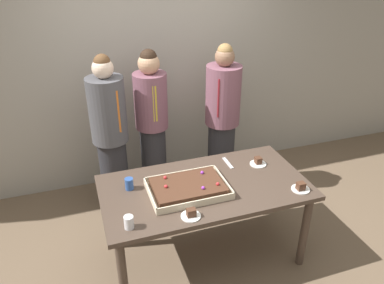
{
  "coord_description": "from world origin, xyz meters",
  "views": [
    {
      "loc": [
        -0.94,
        -2.43,
        2.56
      ],
      "look_at": [
        -0.06,
        0.15,
        1.12
      ],
      "focal_mm": 34.91,
      "sensor_mm": 36.0,
      "label": 1
    }
  ],
  "objects_px": {
    "person_serving_front": "(152,125)",
    "person_green_shirt_behind": "(110,136)",
    "sheet_cake": "(188,188)",
    "party_table": "(205,194)",
    "cake_server_utensil": "(228,163)",
    "plated_slice_near_left": "(191,214)",
    "drink_cup_middle": "(129,184)",
    "drink_cup_nearest": "(129,222)",
    "person_striped_tie_right": "(222,119)",
    "plated_slice_far_left": "(301,188)",
    "plated_slice_near_right": "(258,162)"
  },
  "relations": [
    {
      "from": "drink_cup_middle",
      "to": "person_green_shirt_behind",
      "type": "bearing_deg",
      "value": 92.69
    },
    {
      "from": "drink_cup_nearest",
      "to": "drink_cup_middle",
      "type": "relative_size",
      "value": 1.0
    },
    {
      "from": "cake_server_utensil",
      "to": "sheet_cake",
      "type": "bearing_deg",
      "value": -148.13
    },
    {
      "from": "plated_slice_far_left",
      "to": "cake_server_utensil",
      "type": "distance_m",
      "value": 0.71
    },
    {
      "from": "person_serving_front",
      "to": "person_striped_tie_right",
      "type": "distance_m",
      "value": 0.77
    },
    {
      "from": "drink_cup_nearest",
      "to": "plated_slice_near_right",
      "type": "bearing_deg",
      "value": 20.95
    },
    {
      "from": "party_table",
      "to": "cake_server_utensil",
      "type": "distance_m",
      "value": 0.43
    },
    {
      "from": "sheet_cake",
      "to": "person_serving_front",
      "type": "relative_size",
      "value": 0.38
    },
    {
      "from": "drink_cup_nearest",
      "to": "person_striped_tie_right",
      "type": "distance_m",
      "value": 1.83
    },
    {
      "from": "cake_server_utensil",
      "to": "drink_cup_nearest",
      "type": "bearing_deg",
      "value": -149.89
    },
    {
      "from": "sheet_cake",
      "to": "drink_cup_nearest",
      "type": "distance_m",
      "value": 0.61
    },
    {
      "from": "plated_slice_near_left",
      "to": "person_green_shirt_behind",
      "type": "distance_m",
      "value": 1.38
    },
    {
      "from": "drink_cup_middle",
      "to": "person_serving_front",
      "type": "distance_m",
      "value": 1.04
    },
    {
      "from": "drink_cup_middle",
      "to": "cake_server_utensil",
      "type": "distance_m",
      "value": 0.94
    },
    {
      "from": "cake_server_utensil",
      "to": "person_green_shirt_behind",
      "type": "height_order",
      "value": "person_green_shirt_behind"
    },
    {
      "from": "plated_slice_far_left",
      "to": "plated_slice_near_right",
      "type": "bearing_deg",
      "value": 106.25
    },
    {
      "from": "party_table",
      "to": "person_serving_front",
      "type": "relative_size",
      "value": 1.03
    },
    {
      "from": "cake_server_utensil",
      "to": "person_serving_front",
      "type": "bearing_deg",
      "value": 121.92
    },
    {
      "from": "party_table",
      "to": "plated_slice_far_left",
      "type": "relative_size",
      "value": 11.58
    },
    {
      "from": "person_serving_front",
      "to": "person_green_shirt_behind",
      "type": "bearing_deg",
      "value": -74.69
    },
    {
      "from": "plated_slice_far_left",
      "to": "cake_server_utensil",
      "type": "xyz_separation_m",
      "value": [
        -0.4,
        0.58,
        -0.02
      ]
    },
    {
      "from": "person_striped_tie_right",
      "to": "drink_cup_nearest",
      "type": "bearing_deg",
      "value": -8.43
    },
    {
      "from": "drink_cup_nearest",
      "to": "person_striped_tie_right",
      "type": "relative_size",
      "value": 0.06
    },
    {
      "from": "plated_slice_near_left",
      "to": "plated_slice_near_right",
      "type": "xyz_separation_m",
      "value": [
        0.82,
        0.52,
        -0.0
      ]
    },
    {
      "from": "plated_slice_near_right",
      "to": "person_serving_front",
      "type": "relative_size",
      "value": 0.09
    },
    {
      "from": "plated_slice_far_left",
      "to": "person_green_shirt_behind",
      "type": "relative_size",
      "value": 0.09
    },
    {
      "from": "sheet_cake",
      "to": "person_green_shirt_behind",
      "type": "xyz_separation_m",
      "value": [
        -0.49,
        1.0,
        0.07
      ]
    },
    {
      "from": "plated_slice_far_left",
      "to": "plated_slice_near_left",
      "type": "bearing_deg",
      "value": -177.87
    },
    {
      "from": "plated_slice_far_left",
      "to": "person_striped_tie_right",
      "type": "height_order",
      "value": "person_striped_tie_right"
    },
    {
      "from": "plated_slice_far_left",
      "to": "drink_cup_middle",
      "type": "distance_m",
      "value": 1.41
    },
    {
      "from": "plated_slice_near_right",
      "to": "drink_cup_middle",
      "type": "bearing_deg",
      "value": -179.43
    },
    {
      "from": "plated_slice_near_left",
      "to": "drink_cup_nearest",
      "type": "distance_m",
      "value": 0.46
    },
    {
      "from": "sheet_cake",
      "to": "plated_slice_near_left",
      "type": "distance_m",
      "value": 0.33
    },
    {
      "from": "plated_slice_near_left",
      "to": "person_serving_front",
      "type": "distance_m",
      "value": 1.45
    },
    {
      "from": "plated_slice_near_left",
      "to": "drink_cup_nearest",
      "type": "bearing_deg",
      "value": 176.87
    },
    {
      "from": "plated_slice_near_left",
      "to": "drink_cup_middle",
      "type": "bearing_deg",
      "value": 126.18
    },
    {
      "from": "drink_cup_middle",
      "to": "person_striped_tie_right",
      "type": "xyz_separation_m",
      "value": [
        1.18,
        0.84,
        0.05
      ]
    },
    {
      "from": "plated_slice_near_right",
      "to": "plated_slice_far_left",
      "type": "height_order",
      "value": "plated_slice_far_left"
    },
    {
      "from": "drink_cup_nearest",
      "to": "person_green_shirt_behind",
      "type": "bearing_deg",
      "value": 87.77
    },
    {
      "from": "plated_slice_near_right",
      "to": "person_green_shirt_behind",
      "type": "relative_size",
      "value": 0.09
    },
    {
      "from": "person_serving_front",
      "to": "person_green_shirt_behind",
      "type": "height_order",
      "value": "person_green_shirt_behind"
    },
    {
      "from": "party_table",
      "to": "sheet_cake",
      "type": "relative_size",
      "value": 2.71
    },
    {
      "from": "cake_server_utensil",
      "to": "plated_slice_far_left",
      "type": "bearing_deg",
      "value": -55.8
    },
    {
      "from": "plated_slice_near_left",
      "to": "person_striped_tie_right",
      "type": "height_order",
      "value": "person_striped_tie_right"
    },
    {
      "from": "plated_slice_far_left",
      "to": "drink_cup_nearest",
      "type": "distance_m",
      "value": 1.42
    },
    {
      "from": "plated_slice_near_left",
      "to": "person_serving_front",
      "type": "height_order",
      "value": "person_serving_front"
    },
    {
      "from": "drink_cup_middle",
      "to": "cake_server_utensil",
      "type": "height_order",
      "value": "drink_cup_middle"
    },
    {
      "from": "party_table",
      "to": "sheet_cake",
      "type": "height_order",
      "value": "sheet_cake"
    },
    {
      "from": "party_table",
      "to": "drink_cup_middle",
      "type": "relative_size",
      "value": 17.36
    },
    {
      "from": "drink_cup_middle",
      "to": "party_table",
      "type": "bearing_deg",
      "value": -14.28
    }
  ]
}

